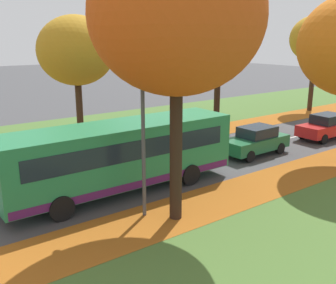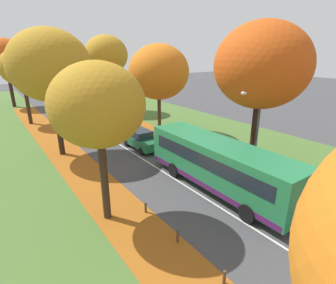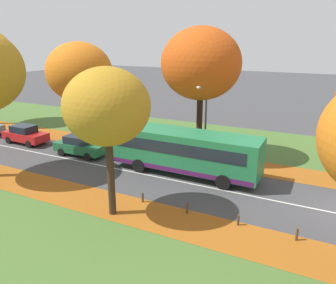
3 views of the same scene
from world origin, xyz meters
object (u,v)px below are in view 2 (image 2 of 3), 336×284
tree_left_near (98,106)px  tree_right_distant (79,62)px  car_red_following (113,123)px  tree_right_near (262,66)px  car_green_lead (141,139)px  bollard_fourth (178,236)px  bollard_fifth (146,208)px  bus (219,163)px  tree_left_far (21,68)px  tree_left_mid (50,66)px  tree_left_distant (5,56)px  car_grey_third_in_line (94,112)px  streetlamp_right (254,126)px  tree_right_far (106,55)px  bollard_third (224,277)px  tree_right_mid (159,72)px  car_black_trailing (63,98)px  car_white_fourth_in_line (78,105)px

tree_left_near → tree_right_distant: tree_right_distant is taller
car_red_following → tree_right_distant: bearing=80.3°
tree_right_near → car_green_lead: (-3.73, 8.61, -6.36)m
bollard_fourth → bollard_fifth: 2.75m
bollard_fourth → bus: bus is taller
tree_left_near → tree_left_far: bearing=89.8°
tree_left_mid → tree_left_distant: tree_left_distant is taller
car_grey_third_in_line → bollard_fifth: bearing=-103.8°
car_grey_third_in_line → streetlamp_right: bearing=-84.7°
tree_left_distant → tree_right_far: tree_right_far is taller
bollard_third → car_grey_third_in_line: 26.99m
tree_right_near → tree_left_mid: bearing=130.8°
tree_right_near → tree_right_distant: size_ratio=1.19×
bollard_fourth → car_grey_third_in_line: 24.30m
tree_right_far → bus: tree_right_far is taller
tree_left_far → tree_right_mid: bearing=-49.5°
bollard_third → car_black_trailing: bearing=83.1°
tree_left_mid → tree_right_mid: 9.77m
tree_left_distant → bollard_fifth: 36.09m
tree_right_near → streetlamp_right: size_ratio=1.64×
tree_left_near → car_green_lead: size_ratio=1.82×
tree_left_near → car_white_fourth_in_line: bearing=75.3°
tree_right_far → car_red_following: (-3.52, -8.70, -6.70)m
tree_right_mid → streetlamp_right: size_ratio=1.46×
bollard_third → car_green_lead: size_ratio=0.14×
bus → car_red_following: (0.08, 15.41, -0.89)m
tree_left_near → tree_left_far: size_ratio=0.92×
tree_right_near → car_black_trailing: (-3.59, 34.16, -6.36)m
tree_left_far → car_green_lead: size_ratio=1.98×
tree_right_distant → bollard_fifth: size_ratio=14.21×
tree_right_distant → bollard_fifth: 37.04m
tree_right_near → car_black_trailing: size_ratio=2.30×
tree_left_mid → tree_right_distant: 26.37m
bollard_fourth → tree_right_mid: bearing=59.0°
tree_right_mid → tree_right_distant: (0.07, 24.30, 0.11)m
tree_left_near → car_white_fourth_in_line: size_ratio=1.81×
tree_right_distant → car_grey_third_in_line: (-3.33, -14.58, -5.40)m
bollard_fourth → bus: bearing=25.7°
bollard_fourth → car_black_trailing: 37.11m
tree_right_distant → bollard_third: (-8.48, -41.07, -5.92)m
car_grey_third_in_line → bollard_third: bearing=-101.0°
tree_left_mid → car_grey_third_in_line: (6.47, 9.89, -6.20)m
tree_right_distant → bollard_third: size_ratio=14.16×
bus → car_grey_third_in_line: (0.27, 21.38, -0.89)m
tree_right_mid → streetlamp_right: tree_right_mid is taller
tree_left_far → bus: 24.87m
tree_right_distant → car_black_trailing: tree_right_distant is taller
tree_right_near → bollard_third: size_ratio=16.78×
bus → car_white_fourth_in_line: bus is taller
tree_left_distant → bus: (6.91, -35.72, -5.69)m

